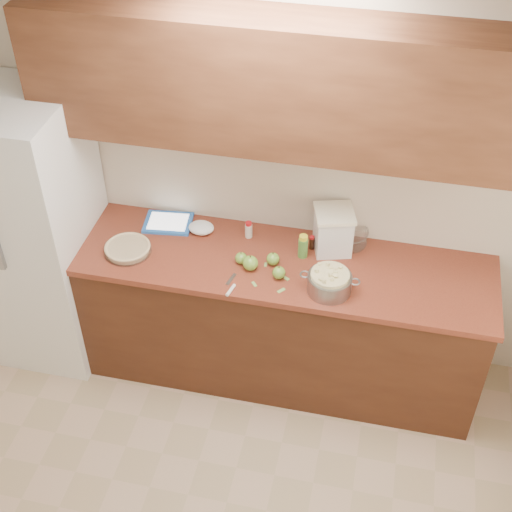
% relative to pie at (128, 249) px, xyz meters
% --- Properties ---
extents(room_shell, '(3.60, 3.60, 3.60)m').
position_rel_pie_xyz_m(room_shell, '(0.80, -1.37, 0.36)').
color(room_shell, tan).
rests_on(room_shell, ground).
extents(counter_run, '(2.64, 0.68, 0.92)m').
position_rel_pie_xyz_m(counter_run, '(0.80, 0.10, -0.48)').
color(counter_run, '#462313').
rests_on(counter_run, ground).
extents(upper_cabinets, '(2.60, 0.34, 0.70)m').
position_rel_pie_xyz_m(upper_cabinets, '(0.80, 0.26, 1.01)').
color(upper_cabinets, brown).
rests_on(upper_cabinets, room_shell).
extents(fridge, '(0.70, 0.70, 1.80)m').
position_rel_pie_xyz_m(fridge, '(-0.64, 0.07, -0.04)').
color(fridge, white).
rests_on(fridge, ground).
extents(pie, '(0.28, 0.28, 0.04)m').
position_rel_pie_xyz_m(pie, '(0.00, 0.00, 0.00)').
color(pie, silver).
rests_on(pie, counter_run).
extents(colander, '(0.33, 0.24, 0.12)m').
position_rel_pie_xyz_m(colander, '(1.19, -0.07, 0.04)').
color(colander, gray).
rests_on(colander, counter_run).
extents(flour_canister, '(0.27, 0.27, 0.27)m').
position_rel_pie_xyz_m(flour_canister, '(1.16, 0.28, 0.11)').
color(flour_canister, silver).
rests_on(flour_canister, counter_run).
extents(tablet, '(0.31, 0.25, 0.02)m').
position_rel_pie_xyz_m(tablet, '(0.15, 0.30, -0.01)').
color(tablet, blue).
rests_on(tablet, counter_run).
extents(paring_knife, '(0.06, 0.19, 0.02)m').
position_rel_pie_xyz_m(paring_knife, '(0.67, -0.19, -0.01)').
color(paring_knife, gray).
rests_on(paring_knife, counter_run).
extents(lemon_bottle, '(0.06, 0.06, 0.15)m').
position_rel_pie_xyz_m(lemon_bottle, '(1.00, 0.18, 0.05)').
color(lemon_bottle, '#4C8C38').
rests_on(lemon_bottle, counter_run).
extents(cinnamon_shaker, '(0.04, 0.04, 0.11)m').
position_rel_pie_xyz_m(cinnamon_shaker, '(0.66, 0.29, 0.03)').
color(cinnamon_shaker, beige).
rests_on(cinnamon_shaker, counter_run).
extents(vanilla_bottle, '(0.03, 0.03, 0.09)m').
position_rel_pie_xyz_m(vanilla_bottle, '(1.04, 0.26, 0.02)').
color(vanilla_bottle, black).
rests_on(vanilla_bottle, counter_run).
extents(mixing_bowl, '(0.24, 0.24, 0.09)m').
position_rel_pie_xyz_m(mixing_bowl, '(1.24, 0.37, 0.03)').
color(mixing_bowl, silver).
rests_on(mixing_bowl, counter_run).
extents(paper_towel, '(0.16, 0.13, 0.06)m').
position_rel_pie_xyz_m(paper_towel, '(0.37, 0.27, 0.01)').
color(paper_towel, white).
rests_on(paper_towel, counter_run).
extents(apple_left, '(0.07, 0.07, 0.08)m').
position_rel_pie_xyz_m(apple_left, '(0.67, 0.05, 0.01)').
color(apple_left, olive).
rests_on(apple_left, counter_run).
extents(apple_center, '(0.08, 0.08, 0.09)m').
position_rel_pie_xyz_m(apple_center, '(0.85, 0.07, 0.02)').
color(apple_center, olive).
rests_on(apple_center, counter_run).
extents(apple_front, '(0.09, 0.09, 0.10)m').
position_rel_pie_xyz_m(apple_front, '(0.73, 0.00, 0.02)').
color(apple_front, olive).
rests_on(apple_front, counter_run).
extents(apple_extra, '(0.07, 0.07, 0.09)m').
position_rel_pie_xyz_m(apple_extra, '(0.90, -0.03, 0.01)').
color(apple_extra, olive).
rests_on(apple_extra, counter_run).
extents(peel_a, '(0.02, 0.04, 0.00)m').
position_rel_pie_xyz_m(peel_a, '(0.81, 0.06, -0.02)').
color(peel_a, '#84AD54').
rests_on(peel_a, counter_run).
extents(peel_b, '(0.05, 0.05, 0.00)m').
position_rel_pie_xyz_m(peel_b, '(0.94, -0.13, -0.02)').
color(peel_b, '#84AD54').
rests_on(peel_b, counter_run).
extents(peel_c, '(0.05, 0.05, 0.00)m').
position_rel_pie_xyz_m(peel_c, '(0.94, -0.03, -0.02)').
color(peel_c, '#84AD54').
rests_on(peel_c, counter_run).
extents(peel_d, '(0.04, 0.04, 0.00)m').
position_rel_pie_xyz_m(peel_d, '(0.78, -0.12, -0.02)').
color(peel_d, '#84AD54').
rests_on(peel_d, counter_run).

